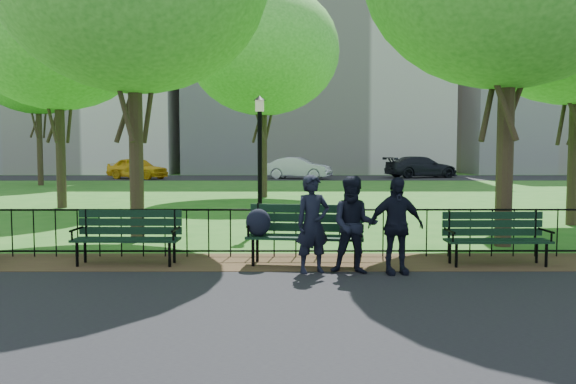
{
  "coord_description": "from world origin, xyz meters",
  "views": [
    {
      "loc": [
        -0.77,
        -8.19,
        1.92
      ],
      "look_at": [
        -0.75,
        1.5,
        1.24
      ],
      "focal_mm": 35.0,
      "sensor_mm": 36.0,
      "label": 1
    }
  ],
  "objects_px": {
    "tree_far_c": "(263,50)",
    "park_bench_main": "(288,226)",
    "tree_far_w": "(37,58)",
    "person_right": "(396,226)",
    "park_bench_left_a": "(128,231)",
    "tree_mid_w": "(57,32)",
    "person_mid": "(354,225)",
    "sedan_silver": "(299,168)",
    "park_bench_right_a": "(495,232)",
    "lamppost": "(260,158)",
    "person_left": "(313,224)",
    "sedan_dark": "(421,167)",
    "taxi": "(137,168)"
  },
  "relations": [
    {
      "from": "sedan_silver",
      "to": "sedan_dark",
      "type": "bearing_deg",
      "value": -59.48
    },
    {
      "from": "tree_far_c",
      "to": "tree_far_w",
      "type": "relative_size",
      "value": 0.84
    },
    {
      "from": "tree_far_w",
      "to": "person_right",
      "type": "xyz_separation_m",
      "value": [
        16.23,
        -24.36,
        -6.67
      ]
    },
    {
      "from": "sedan_silver",
      "to": "tree_far_c",
      "type": "bearing_deg",
      "value": -167.99
    },
    {
      "from": "person_mid",
      "to": "taxi",
      "type": "bearing_deg",
      "value": 116.96
    },
    {
      "from": "person_left",
      "to": "park_bench_right_a",
      "type": "bearing_deg",
      "value": -9.82
    },
    {
      "from": "person_left",
      "to": "taxi",
      "type": "xyz_separation_m",
      "value": [
        -11.36,
        32.32,
        0.01
      ]
    },
    {
      "from": "person_left",
      "to": "sedan_dark",
      "type": "bearing_deg",
      "value": 52.59
    },
    {
      "from": "sedan_silver",
      "to": "park_bench_right_a",
      "type": "bearing_deg",
      "value": -156.83
    },
    {
      "from": "park_bench_left_a",
      "to": "person_left",
      "type": "distance_m",
      "value": 3.22
    },
    {
      "from": "tree_far_c",
      "to": "person_right",
      "type": "distance_m",
      "value": 16.56
    },
    {
      "from": "tree_far_c",
      "to": "person_right",
      "type": "relative_size",
      "value": 5.89
    },
    {
      "from": "park_bench_main",
      "to": "tree_mid_w",
      "type": "relative_size",
      "value": 0.23
    },
    {
      "from": "tree_far_c",
      "to": "park_bench_main",
      "type": "bearing_deg",
      "value": -86.12
    },
    {
      "from": "lamppost",
      "to": "sedan_silver",
      "type": "relative_size",
      "value": 0.69
    },
    {
      "from": "park_bench_left_a",
      "to": "tree_far_c",
      "type": "distance_m",
      "value": 15.76
    },
    {
      "from": "tree_far_c",
      "to": "park_bench_right_a",
      "type": "bearing_deg",
      "value": -72.8
    },
    {
      "from": "person_right",
      "to": "person_left",
      "type": "bearing_deg",
      "value": 167.93
    },
    {
      "from": "person_mid",
      "to": "taxi",
      "type": "height_order",
      "value": "taxi"
    },
    {
      "from": "park_bench_main",
      "to": "person_mid",
      "type": "relative_size",
      "value": 1.32
    },
    {
      "from": "person_mid",
      "to": "park_bench_right_a",
      "type": "bearing_deg",
      "value": 22.34
    },
    {
      "from": "person_right",
      "to": "sedan_silver",
      "type": "bearing_deg",
      "value": 83.45
    },
    {
      "from": "tree_far_w",
      "to": "taxi",
      "type": "height_order",
      "value": "tree_far_w"
    },
    {
      "from": "person_left",
      "to": "person_right",
      "type": "relative_size",
      "value": 1.02
    },
    {
      "from": "person_left",
      "to": "sedan_silver",
      "type": "xyz_separation_m",
      "value": [
        0.47,
        32.18,
        0.01
      ]
    },
    {
      "from": "person_left",
      "to": "sedan_dark",
      "type": "height_order",
      "value": "sedan_dark"
    },
    {
      "from": "park_bench_main",
      "to": "sedan_silver",
      "type": "distance_m",
      "value": 31.57
    },
    {
      "from": "tree_far_c",
      "to": "person_left",
      "type": "distance_m",
      "value": 16.31
    },
    {
      "from": "park_bench_right_a",
      "to": "lamppost",
      "type": "distance_m",
      "value": 5.99
    },
    {
      "from": "park_bench_main",
      "to": "lamppost",
      "type": "height_order",
      "value": "lamppost"
    },
    {
      "from": "park_bench_left_a",
      "to": "person_right",
      "type": "distance_m",
      "value": 4.51
    },
    {
      "from": "tree_mid_w",
      "to": "sedan_silver",
      "type": "bearing_deg",
      "value": 67.84
    },
    {
      "from": "sedan_dark",
      "to": "park_bench_right_a",
      "type": "bearing_deg",
      "value": 153.27
    },
    {
      "from": "tree_far_w",
      "to": "person_left",
      "type": "relative_size",
      "value": 6.88
    },
    {
      "from": "lamppost",
      "to": "person_left",
      "type": "height_order",
      "value": "lamppost"
    },
    {
      "from": "person_mid",
      "to": "sedan_silver",
      "type": "height_order",
      "value": "sedan_silver"
    },
    {
      "from": "lamppost",
      "to": "person_mid",
      "type": "bearing_deg",
      "value": -70.33
    },
    {
      "from": "tree_mid_w",
      "to": "person_left",
      "type": "xyz_separation_m",
      "value": [
        8.27,
        -10.71,
        -5.25
      ]
    },
    {
      "from": "park_bench_left_a",
      "to": "person_mid",
      "type": "bearing_deg",
      "value": -10.4
    },
    {
      "from": "park_bench_right_a",
      "to": "lamppost",
      "type": "xyz_separation_m",
      "value": [
        -4.21,
        4.08,
        1.23
      ]
    },
    {
      "from": "park_bench_left_a",
      "to": "lamppost",
      "type": "distance_m",
      "value": 4.68
    },
    {
      "from": "person_left",
      "to": "taxi",
      "type": "bearing_deg",
      "value": 88.16
    },
    {
      "from": "sedan_dark",
      "to": "tree_mid_w",
      "type": "bearing_deg",
      "value": 126.94
    },
    {
      "from": "person_left",
      "to": "tree_far_c",
      "type": "bearing_deg",
      "value": 73.99
    },
    {
      "from": "park_bench_left_a",
      "to": "tree_mid_w",
      "type": "bearing_deg",
      "value": 118.25
    },
    {
      "from": "park_bench_right_a",
      "to": "lamppost",
      "type": "height_order",
      "value": "lamppost"
    },
    {
      "from": "park_bench_left_a",
      "to": "taxi",
      "type": "distance_m",
      "value": 32.67
    },
    {
      "from": "person_left",
      "to": "sedan_silver",
      "type": "distance_m",
      "value": 32.18
    },
    {
      "from": "park_bench_main",
      "to": "sedan_dark",
      "type": "height_order",
      "value": "sedan_dark"
    },
    {
      "from": "tree_far_w",
      "to": "person_right",
      "type": "distance_m",
      "value": 30.02
    }
  ]
}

